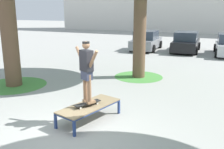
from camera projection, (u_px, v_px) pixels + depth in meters
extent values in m
plane|color=#999993|center=(71.00, 134.00, 6.39)|extent=(120.00, 120.00, 0.00)
cube|color=navy|center=(101.00, 102.00, 8.04)|extent=(0.07, 0.07, 0.38)
cube|color=navy|center=(119.00, 107.00, 7.62)|extent=(0.07, 0.07, 0.38)
cube|color=navy|center=(56.00, 122.00, 6.64)|extent=(0.07, 0.07, 0.38)
cube|color=navy|center=(74.00, 129.00, 6.22)|extent=(0.07, 0.07, 0.38)
cylinder|color=navy|center=(80.00, 104.00, 7.29)|extent=(0.47, 1.86, 0.05)
cylinder|color=navy|center=(99.00, 110.00, 6.87)|extent=(0.47, 1.86, 0.05)
cylinder|color=navy|center=(110.00, 98.00, 7.78)|extent=(0.75, 0.22, 0.05)
cylinder|color=navy|center=(64.00, 118.00, 6.37)|extent=(0.75, 0.22, 0.05)
cube|color=#847051|center=(89.00, 106.00, 7.07)|extent=(1.17, 2.02, 0.03)
cube|color=black|center=(88.00, 103.00, 6.99)|extent=(0.52, 0.81, 0.02)
cylinder|color=silver|center=(94.00, 102.00, 7.24)|extent=(0.05, 0.06, 0.06)
cylinder|color=silver|center=(97.00, 103.00, 7.12)|extent=(0.05, 0.06, 0.06)
cylinder|color=silver|center=(78.00, 106.00, 6.89)|extent=(0.05, 0.06, 0.06)
cylinder|color=silver|center=(80.00, 108.00, 6.78)|extent=(0.05, 0.06, 0.06)
cylinder|color=#8E6647|center=(85.00, 88.00, 6.96)|extent=(0.11, 0.11, 0.82)
cube|color=#99704C|center=(87.00, 100.00, 7.09)|extent=(0.19, 0.26, 0.07)
cylinder|color=#8E6647|center=(89.00, 89.00, 6.82)|extent=(0.11, 0.11, 0.82)
cube|color=#99704C|center=(91.00, 102.00, 6.94)|extent=(0.19, 0.26, 0.07)
cube|color=#33384C|center=(87.00, 75.00, 6.80)|extent=(0.36, 0.31, 0.24)
cube|color=#232328|center=(86.00, 61.00, 6.70)|extent=(0.42, 0.35, 0.56)
cylinder|color=#8E6647|center=(80.00, 56.00, 6.91)|extent=(0.39, 0.24, 0.52)
cylinder|color=#8E6647|center=(93.00, 59.00, 6.46)|extent=(0.39, 0.24, 0.52)
sphere|color=#8E6647|center=(86.00, 45.00, 6.60)|extent=(0.20, 0.20, 0.20)
cylinder|color=black|center=(86.00, 42.00, 6.58)|extent=(0.19, 0.19, 0.05)
cylinder|color=brown|center=(9.00, 29.00, 10.01)|extent=(0.65, 0.65, 4.64)
cylinder|color=#47893D|center=(14.00, 85.00, 10.58)|extent=(2.65, 2.65, 0.01)
cylinder|color=brown|center=(140.00, 33.00, 11.42)|extent=(0.58, 0.58, 4.11)
cylinder|color=#47893D|center=(138.00, 77.00, 11.92)|extent=(2.26, 2.26, 0.01)
cube|color=slate|center=(146.00, 43.00, 20.08)|extent=(1.95, 4.30, 0.70)
cube|color=#2D3847|center=(146.00, 35.00, 19.78)|extent=(1.68, 2.19, 0.64)
cylinder|color=black|center=(140.00, 43.00, 21.61)|extent=(0.26, 0.61, 0.60)
cylinder|color=black|center=(160.00, 44.00, 21.00)|extent=(0.26, 0.61, 0.60)
cylinder|color=black|center=(131.00, 47.00, 19.26)|extent=(0.26, 0.61, 0.60)
cylinder|color=black|center=(153.00, 49.00, 18.65)|extent=(0.26, 0.61, 0.60)
cube|color=black|center=(186.00, 45.00, 19.12)|extent=(1.91, 4.28, 0.70)
cube|color=#2D3847|center=(186.00, 36.00, 18.82)|extent=(1.66, 2.18, 0.64)
cylinder|color=black|center=(177.00, 45.00, 20.65)|extent=(0.25, 0.61, 0.60)
cylinder|color=black|center=(199.00, 46.00, 20.03)|extent=(0.25, 0.61, 0.60)
cylinder|color=black|center=(171.00, 49.00, 18.31)|extent=(0.25, 0.61, 0.60)
cylinder|color=black|center=(196.00, 51.00, 17.69)|extent=(0.25, 0.61, 0.60)
cylinder|color=black|center=(215.00, 48.00, 19.06)|extent=(0.27, 0.62, 0.60)
cylinder|color=black|center=(217.00, 53.00, 16.68)|extent=(0.27, 0.62, 0.60)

